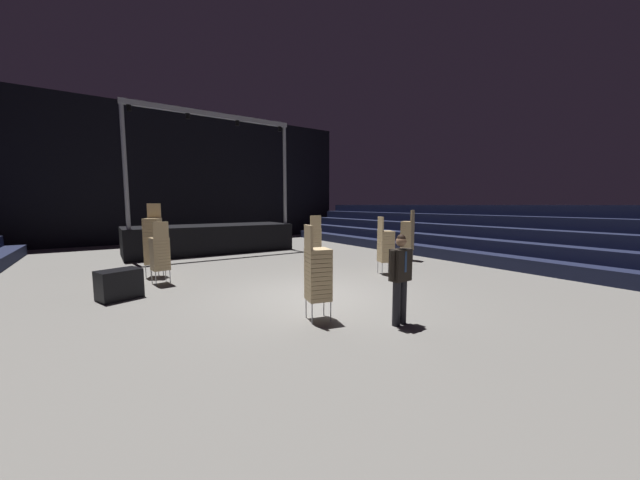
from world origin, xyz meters
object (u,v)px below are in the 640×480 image
Objects in this scene: chair_stack_rear_left at (318,273)px; chair_stack_mid_right at (160,253)px; man_with_tie at (401,274)px; chair_stack_front_left at (153,240)px; chair_stack_front_right at (386,245)px; stage_riser at (211,237)px; equipment_road_case at (119,284)px; chair_stack_mid_centre at (408,235)px; chair_stack_mid_left at (314,241)px.

chair_stack_mid_right is at bearing -143.34° from chair_stack_rear_left.
man_with_tie is 7.93m from chair_stack_front_left.
chair_stack_front_right is at bearing -135.48° from man_with_tie.
man_with_tie is (0.23, -11.79, 0.23)m from stage_riser.
equipment_road_case is (-7.42, 1.49, -0.59)m from chair_stack_front_right.
chair_stack_front_left is at bearing 142.43° from chair_stack_mid_centre.
stage_riser is at bearing 107.88° from chair_stack_mid_centre.
chair_stack_mid_centre is at bearing -166.06° from chair_stack_front_left.
chair_stack_mid_right is 0.95× the size of chair_stack_rear_left.
chair_stack_mid_right is 1.62m from equipment_road_case.
chair_stack_front_right is 0.92× the size of chair_stack_mid_centre.
chair_stack_front_left reaches higher than chair_stack_front_right.
chair_stack_front_right reaches higher than man_with_tie.
chair_stack_front_right is at bearing 177.47° from chair_stack_front_left.
chair_stack_front_right is at bearing -49.84° from chair_stack_mid_left.
chair_stack_mid_centre is (5.81, 4.98, 0.05)m from man_with_tie.
chair_stack_mid_centre is (2.72, 1.48, 0.08)m from chair_stack_front_right.
chair_stack_front_right is at bearing 133.48° from chair_stack_rear_left.
chair_stack_front_left is at bearing -69.58° from man_with_tie.
chair_stack_mid_right is at bearing 118.76° from chair_stack_front_left.
equipment_road_case is at bearing 92.69° from chair_stack_front_left.
chair_stack_mid_right is at bearing -117.85° from stage_riser.
chair_stack_mid_left is at bearing 8.38° from equipment_road_case.
chair_stack_rear_left is at bearing -50.86° from equipment_road_case.
chair_stack_rear_left is (-6.96, -3.90, -0.08)m from chair_stack_mid_centre.
chair_stack_mid_centre reaches higher than chair_stack_rear_left.
chair_stack_mid_centre reaches higher than equipment_road_case.
stage_riser reaches higher than man_with_tie.
chair_stack_rear_left is 2.09× the size of equipment_road_case.
chair_stack_rear_left is (-0.91, -10.71, 0.20)m from stage_riser.
chair_stack_mid_centre is (3.96, -0.91, 0.08)m from chair_stack_mid_left.
chair_stack_front_right is 7.59m from equipment_road_case.
chair_stack_rear_left reaches higher than man_with_tie.
chair_stack_front_left is (-3.04, -4.57, 0.41)m from stage_riser.
man_with_tie is 0.96× the size of chair_stack_mid_right.
chair_stack_mid_centre is at bearing -48.42° from stage_riser.
chair_stack_front_right is at bearing -68.15° from stage_riser.
man_with_tie is 0.92× the size of chair_stack_mid_left.
stage_riser is 9.11m from chair_stack_mid_centre.
chair_stack_mid_left is 4.07m from chair_stack_mid_centre.
chair_stack_mid_left is 0.92× the size of chair_stack_mid_centre.
chair_stack_front_right is 6.85m from chair_stack_mid_right.
chair_stack_mid_left is 5.67m from chair_stack_rear_left.
chair_stack_mid_centre is at bearing 133.06° from chair_stack_rear_left.
equipment_road_case is (-1.05, -2.24, -0.80)m from chair_stack_front_left.
stage_riser is at bearing -136.29° from chair_stack_front_right.
man_with_tie is 0.92× the size of chair_stack_rear_left.
stage_riser reaches higher than chair_stack_mid_right.
man_with_tie reaches higher than equipment_road_case.
chair_stack_mid_left reaches higher than man_with_tie.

